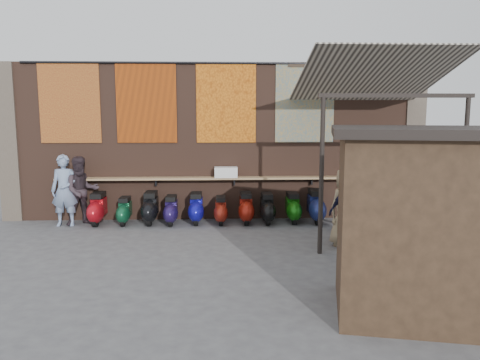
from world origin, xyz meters
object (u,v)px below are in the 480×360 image
Objects in this scene: scooter_stool_0 at (98,209)px; shopper_grey at (370,204)px; scooter_stool_4 at (196,208)px; diner_right at (82,191)px; scooter_stool_3 at (171,210)px; scooter_stool_5 at (221,210)px; shelf_box at (226,172)px; scooter_stool_9 at (316,206)px; scooter_stool_1 at (125,211)px; shopper_navy at (351,212)px; scooter_stool_2 at (151,208)px; scooter_stool_6 at (246,208)px; scooter_stool_7 at (267,208)px; shopper_tan at (346,207)px; diner_left at (65,190)px; market_stall at (425,227)px; scooter_stool_8 at (293,208)px.

shopper_grey is at bearing -20.24° from scooter_stool_0.
scooter_stool_0 reaches higher than scooter_stool_4.
scooter_stool_3 is at bearing -28.80° from diner_right.
shelf_box is at bearing 67.41° from scooter_stool_5.
shelf_box is 2.43m from scooter_stool_9.
diner_right is (-2.80, -0.03, 0.47)m from scooter_stool_4.
shelf_box reaches higher than scooter_stool_1.
shelf_box is 0.78× the size of scooter_stool_3.
shopper_navy is at bearing -42.12° from scooter_stool_5.
scooter_stool_6 is (2.38, -0.06, -0.01)m from scooter_stool_2.
scooter_stool_4 is 0.52× the size of shopper_navy.
scooter_stool_4 is 1.24m from scooter_stool_6.
shopper_tan is (1.42, -2.07, 0.44)m from scooter_stool_7.
scooter_stool_0 is 0.99× the size of scooter_stool_2.
shopper_navy reaches higher than scooter_stool_1.
scooter_stool_0 reaches higher than scooter_stool_7.
scooter_stool_7 is at bearing 0.68° from scooter_stool_3.
scooter_stool_4 is at bearing -26.92° from diner_right.
market_stall is at bearing -40.60° from diner_left.
scooter_stool_6 is 0.33× the size of market_stall.
scooter_stool_9 reaches higher than scooter_stool_6.
scooter_stool_4 is at bearing 1.23° from scooter_stool_1.
scooter_stool_6 reaches higher than scooter_stool_8.
shopper_tan is (6.39, -2.02, -0.06)m from diner_left.
scooter_stool_7 is at bearing -17.29° from shelf_box.
shopper_navy is (6.42, -2.33, -0.10)m from diner_left.
scooter_stool_1 is 0.43× the size of shopper_tan.
scooter_stool_8 is at bearing -27.25° from diner_right.
scooter_stool_2 is 1.13× the size of scooter_stool_3.
scooter_stool_3 is at bearing -179.14° from scooter_stool_5.
scooter_stool_7 is at bearing -0.19° from scooter_stool_1.
shopper_tan reaches higher than scooter_stool_2.
shelf_box is at bearing 5.07° from scooter_stool_0.
scooter_stool_8 is 0.44× the size of shopper_grey.
scooter_stool_1 is at bearing -173.06° from shelf_box.
scooter_stool_5 is (3.05, -0.05, -0.06)m from scooter_stool_0.
scooter_stool_8 is 2.29m from shopper_tan.
scooter_stool_0 is 0.90m from diner_left.
scooter_stool_3 is (1.82, -0.06, -0.04)m from scooter_stool_0.
scooter_stool_5 is at bearing -2.27° from scooter_stool_2.
diner_left is 1.03× the size of diner_right.
scooter_stool_8 is 2.63m from shopper_grey.
scooter_stool_2 is 0.48× the size of diner_left.
scooter_stool_1 is at bearing 132.40° from shopper_tan.
diner_right reaches higher than scooter_stool_8.
shopper_grey reaches higher than scooter_stool_3.
diner_right is at bearing 179.76° from scooter_stool_6.
scooter_stool_1 is at bearing -27.98° from diner_right.
scooter_stool_1 is 4.78m from scooter_stool_9.
scooter_stool_6 is (1.24, -0.05, 0.00)m from scooter_stool_4.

